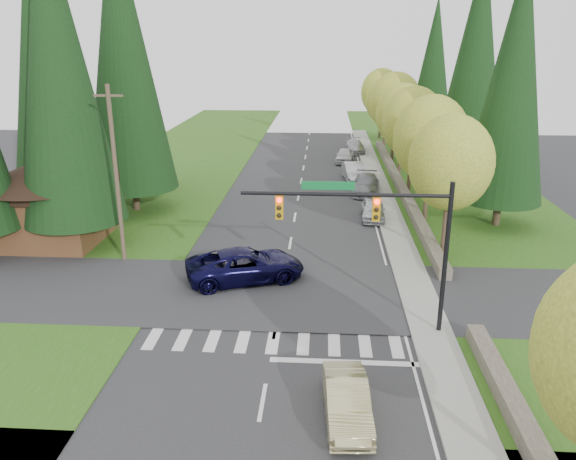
# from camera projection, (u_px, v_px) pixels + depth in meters

# --- Properties ---
(ground) EXTENTS (120.00, 120.00, 0.00)m
(ground) POSITION_uv_depth(u_px,v_px,m) (265.00, 386.00, 20.87)
(ground) COLOR #28282B
(ground) RESTS_ON ground
(grass_east) EXTENTS (14.00, 110.00, 0.06)m
(grass_east) POSITION_uv_depth(u_px,v_px,m) (481.00, 225.00, 38.98)
(grass_east) COLOR #265316
(grass_east) RESTS_ON ground
(grass_west) EXTENTS (14.00, 110.00, 0.06)m
(grass_west) POSITION_uv_depth(u_px,v_px,m) (115.00, 217.00, 40.55)
(grass_west) COLOR #265316
(grass_west) RESTS_ON ground
(cross_street) EXTENTS (120.00, 8.00, 0.10)m
(cross_street) POSITION_uv_depth(u_px,v_px,m) (281.00, 294.00, 28.43)
(cross_street) COLOR #28282B
(cross_street) RESTS_ON ground
(sidewalk_east) EXTENTS (1.80, 80.00, 0.13)m
(sidewalk_east) POSITION_uv_depth(u_px,v_px,m) (389.00, 214.00, 41.22)
(sidewalk_east) COLOR gray
(sidewalk_east) RESTS_ON ground
(curb_east) EXTENTS (0.20, 80.00, 0.13)m
(curb_east) POSITION_uv_depth(u_px,v_px,m) (378.00, 214.00, 41.27)
(curb_east) COLOR gray
(curb_east) RESTS_ON ground
(stone_wall_south) EXTENTS (0.70, 14.00, 0.70)m
(stone_wall_south) POSITION_uv_depth(u_px,v_px,m) (531.00, 443.00, 17.41)
(stone_wall_south) COLOR #4C4438
(stone_wall_south) RESTS_ON ground
(stone_wall_north) EXTENTS (0.70, 40.00, 0.70)m
(stone_wall_north) POSITION_uv_depth(u_px,v_px,m) (399.00, 184.00, 48.59)
(stone_wall_north) COLOR #4C4438
(stone_wall_north) RESTS_ON ground
(traffic_signal) EXTENTS (8.70, 0.37, 6.80)m
(traffic_signal) POSITION_uv_depth(u_px,v_px,m) (380.00, 223.00, 23.26)
(traffic_signal) COLOR black
(traffic_signal) RESTS_ON ground
(brown_building) EXTENTS (8.40, 8.40, 5.40)m
(brown_building) POSITION_uv_depth(u_px,v_px,m) (50.00, 193.00, 34.95)
(brown_building) COLOR #4C2D19
(brown_building) RESTS_ON ground
(utility_pole) EXTENTS (1.60, 0.24, 10.00)m
(utility_pole) POSITION_uv_depth(u_px,v_px,m) (116.00, 174.00, 31.13)
(utility_pole) COLOR #473828
(utility_pole) RESTS_ON ground
(decid_tree_0) EXTENTS (4.80, 4.80, 8.37)m
(decid_tree_0) POSITION_uv_depth(u_px,v_px,m) (451.00, 163.00, 31.74)
(decid_tree_0) COLOR #38281C
(decid_tree_0) RESTS_ON ground
(decid_tree_1) EXTENTS (5.20, 5.20, 8.80)m
(decid_tree_1) POSITION_uv_depth(u_px,v_px,m) (431.00, 139.00, 38.29)
(decid_tree_1) COLOR #38281C
(decid_tree_1) RESTS_ON ground
(decid_tree_2) EXTENTS (5.00, 5.00, 8.82)m
(decid_tree_2) POSITION_uv_depth(u_px,v_px,m) (413.00, 122.00, 44.87)
(decid_tree_2) COLOR #38281C
(decid_tree_2) RESTS_ON ground
(decid_tree_3) EXTENTS (5.00, 5.00, 8.55)m
(decid_tree_3) POSITION_uv_depth(u_px,v_px,m) (403.00, 115.00, 51.57)
(decid_tree_3) COLOR #38281C
(decid_tree_3) RESTS_ON ground
(decid_tree_4) EXTENTS (5.40, 5.40, 9.18)m
(decid_tree_4) POSITION_uv_depth(u_px,v_px,m) (395.00, 102.00, 58.05)
(decid_tree_4) COLOR #38281C
(decid_tree_4) RESTS_ON ground
(decid_tree_5) EXTENTS (4.80, 4.80, 8.30)m
(decid_tree_5) POSITION_uv_depth(u_px,v_px,m) (386.00, 101.00, 64.84)
(decid_tree_5) COLOR #38281C
(decid_tree_5) RESTS_ON ground
(decid_tree_6) EXTENTS (5.20, 5.20, 8.86)m
(decid_tree_6) POSITION_uv_depth(u_px,v_px,m) (382.00, 92.00, 71.34)
(decid_tree_6) COLOR #38281C
(decid_tree_6) RESTS_ON ground
(conifer_w_a) EXTENTS (6.12, 6.12, 19.80)m
(conifer_w_a) POSITION_uv_depth(u_px,v_px,m) (58.00, 66.00, 31.42)
(conifer_w_a) COLOR #38281C
(conifer_w_a) RESTS_ON ground
(conifer_w_b) EXTENTS (5.44, 5.44, 17.80)m
(conifer_w_b) POSITION_uv_depth(u_px,v_px,m) (42.00, 80.00, 35.70)
(conifer_w_b) COLOR #38281C
(conifer_w_b) RESTS_ON ground
(conifer_w_c) EXTENTS (6.46, 6.46, 20.80)m
(conifer_w_c) POSITION_uv_depth(u_px,v_px,m) (123.00, 54.00, 38.75)
(conifer_w_c) COLOR #38281C
(conifer_w_c) RESTS_ON ground
(conifer_w_e) EXTENTS (5.78, 5.78, 18.80)m
(conifer_w_e) POSITION_uv_depth(u_px,v_px,m) (125.00, 65.00, 44.87)
(conifer_w_e) COLOR #38281C
(conifer_w_e) RESTS_ON ground
(conifer_e_a) EXTENTS (5.44, 5.44, 17.80)m
(conifer_e_a) POSITION_uv_depth(u_px,v_px,m) (513.00, 80.00, 35.77)
(conifer_e_a) COLOR #38281C
(conifer_e_a) RESTS_ON ground
(conifer_e_b) EXTENTS (6.12, 6.12, 19.80)m
(conifer_e_b) POSITION_uv_depth(u_px,v_px,m) (476.00, 57.00, 48.62)
(conifer_e_b) COLOR #38281C
(conifer_e_b) RESTS_ON ground
(conifer_e_c) EXTENTS (5.10, 5.10, 16.80)m
(conifer_e_c) POSITION_uv_depth(u_px,v_px,m) (433.00, 67.00, 62.39)
(conifer_e_c) COLOR #38281C
(conifer_e_c) RESTS_ON ground
(sedan_champagne) EXTENTS (1.70, 4.20, 1.36)m
(sedan_champagne) POSITION_uv_depth(u_px,v_px,m) (347.00, 401.00, 18.89)
(sedan_champagne) COLOR tan
(sedan_champagne) RESTS_ON ground
(suv_navy) EXTENTS (6.84, 4.85, 1.73)m
(suv_navy) POSITION_uv_depth(u_px,v_px,m) (245.00, 265.00, 29.75)
(suv_navy) COLOR black
(suv_navy) RESTS_ON ground
(parked_car_a) EXTENTS (1.85, 4.15, 1.39)m
(parked_car_a) POSITION_uv_depth(u_px,v_px,m) (373.00, 210.00, 40.07)
(parked_car_a) COLOR silver
(parked_car_a) RESTS_ON ground
(parked_car_b) EXTENTS (2.55, 5.35, 1.51)m
(parked_car_b) POSITION_uv_depth(u_px,v_px,m) (366.00, 184.00, 46.80)
(parked_car_b) COLOR slate
(parked_car_b) RESTS_ON ground
(parked_car_c) EXTENTS (2.18, 4.95, 1.58)m
(parked_car_c) POSITION_uv_depth(u_px,v_px,m) (354.00, 172.00, 51.03)
(parked_car_c) COLOR #B2B2B7
(parked_car_c) RESTS_ON ground
(parked_car_d) EXTENTS (2.19, 4.40, 1.44)m
(parked_car_d) POSITION_uv_depth(u_px,v_px,m) (345.00, 155.00, 58.73)
(parked_car_d) COLOR silver
(parked_car_d) RESTS_ON ground
(parked_car_e) EXTENTS (2.21, 4.92, 1.40)m
(parked_car_e) POSITION_uv_depth(u_px,v_px,m) (355.00, 146.00, 63.77)
(parked_car_e) COLOR #9F9FA3
(parked_car_e) RESTS_ON ground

